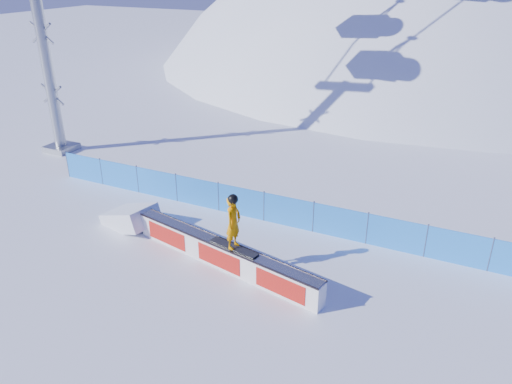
% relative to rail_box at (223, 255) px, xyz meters
% --- Properties ---
extents(ground, '(160.00, 160.00, 0.00)m').
position_rel_rail_box_xyz_m(ground, '(0.84, -1.01, -0.44)').
color(ground, white).
rests_on(ground, ground).
extents(snow_hill, '(64.00, 64.00, 64.00)m').
position_rel_rail_box_xyz_m(snow_hill, '(0.84, 40.99, -18.44)').
color(snow_hill, white).
rests_on(snow_hill, ground).
extents(safety_fence, '(22.05, 0.05, 1.30)m').
position_rel_rail_box_xyz_m(safety_fence, '(0.84, 3.49, 0.16)').
color(safety_fence, '#2586F2').
rests_on(safety_fence, ground).
extents(rail_box, '(7.40, 2.06, 0.89)m').
position_rel_rail_box_xyz_m(rail_box, '(0.00, 0.00, 0.00)').
color(rail_box, white).
rests_on(rail_box, ground).
extents(snow_ramp, '(2.39, 1.76, 1.34)m').
position_rel_rail_box_xyz_m(snow_ramp, '(-4.56, 0.97, -0.44)').
color(snow_ramp, white).
rests_on(snow_ramp, ground).
extents(snowboarder, '(1.82, 0.69, 1.87)m').
position_rel_rail_box_xyz_m(snowboarder, '(0.45, -0.09, 1.37)').
color(snowboarder, black).
rests_on(snowboarder, rail_box).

